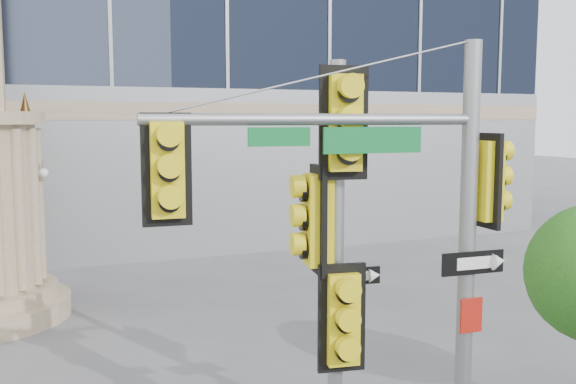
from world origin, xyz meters
name	(u,v)px	position (x,y,z in m)	size (l,w,h in m)	color
main_signal_pole	(394,222)	(-0.54, -1.44, 3.66)	(4.57, 0.66, 5.90)	slate
secondary_signal_pole	(335,244)	(-1.08, -0.88, 3.33)	(0.98, 0.82, 5.67)	slate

